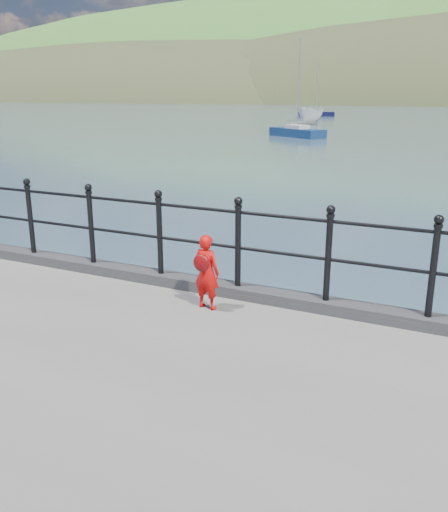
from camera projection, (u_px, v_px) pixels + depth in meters
The scene contains 7 objects.
ground at pixel (204, 350), 7.93m from camera, with size 600.00×600.00×0.00m, color #2D4251.
kerb at pixel (198, 284), 7.49m from camera, with size 60.00×0.30×0.15m, color #28282B.
railing at pixel (197, 232), 7.27m from camera, with size 18.11×0.11×1.20m.
child at pixel (206, 271), 6.71m from camera, with size 0.37×0.32×0.96m.
launch_white at pixel (311, 116), 62.78m from camera, with size 1.99×5.28×2.04m, color silver.
sailboat_port at pixel (297, 133), 45.85m from camera, with size 5.60×4.40×8.05m.
sailboat_left at pixel (316, 114), 85.66m from camera, with size 5.96×2.80×8.19m.
Camera 1 is at (3.38, -6.36, 3.62)m, focal length 38.00 mm.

